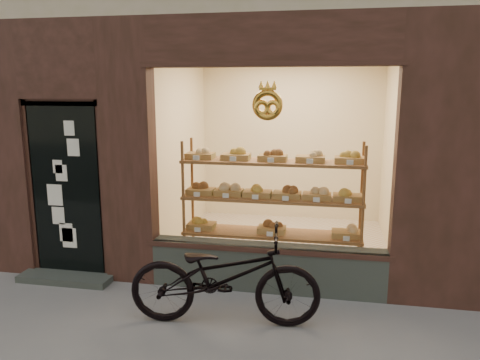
# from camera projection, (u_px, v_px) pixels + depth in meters

# --- Properties ---
(display_shelf) EXTENTS (2.20, 0.45, 1.70)m
(display_shelf) POSITION_uv_depth(u_px,v_px,m) (272.00, 206.00, 5.73)
(display_shelf) COLOR brown
(display_shelf) RESTS_ON ground
(bicycle) EXTENTS (1.96, 0.86, 1.00)m
(bicycle) POSITION_uv_depth(u_px,v_px,m) (224.00, 277.00, 4.63)
(bicycle) COLOR black
(bicycle) RESTS_ON ground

